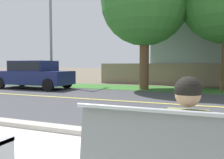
# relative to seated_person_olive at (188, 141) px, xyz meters

# --- Properties ---
(ground_plane) EXTENTS (140.00, 140.00, 0.00)m
(ground_plane) POSITION_rel_seated_person_olive_xyz_m (-1.49, 7.46, -0.68)
(ground_plane) COLOR #665B4C
(curb_edge) EXTENTS (44.00, 0.30, 0.11)m
(curb_edge) POSITION_rel_seated_person_olive_xyz_m (-1.49, 1.81, -0.62)
(curb_edge) COLOR #ADA89E
(curb_edge) RESTS_ON ground_plane
(street_asphalt) EXTENTS (52.00, 8.00, 0.01)m
(street_asphalt) POSITION_rel_seated_person_olive_xyz_m (-1.49, 5.96, -0.67)
(street_asphalt) COLOR #424247
(street_asphalt) RESTS_ON ground_plane
(road_centre_line) EXTENTS (48.00, 0.14, 0.01)m
(road_centre_line) POSITION_rel_seated_person_olive_xyz_m (-1.49, 5.96, -0.67)
(road_centre_line) COLOR #E0CC4C
(road_centre_line) RESTS_ON ground_plane
(far_verge_grass) EXTENTS (48.00, 2.80, 0.02)m
(far_verge_grass) POSITION_rel_seated_person_olive_xyz_m (-1.49, 10.79, -0.67)
(far_verge_grass) COLOR #38702D
(far_verge_grass) RESTS_ON ground_plane
(seated_person_olive) EXTENTS (0.52, 0.68, 1.25)m
(seated_person_olive) POSITION_rel_seated_person_olive_xyz_m (0.00, 0.00, 0.00)
(seated_person_olive) COLOR black
(seated_person_olive) RESTS_ON ground_plane
(car_navy_near) EXTENTS (4.30, 1.86, 1.54)m
(car_navy_near) POSITION_rel_seated_person_olive_xyz_m (-8.75, 8.36, 0.18)
(car_navy_near) COLOR navy
(car_navy_near) RESTS_ON ground_plane
(streetlamp) EXTENTS (0.24, 2.10, 7.83)m
(streetlamp) POSITION_rel_seated_person_olive_xyz_m (-9.05, 10.58, 3.76)
(streetlamp) COLOR gray
(streetlamp) RESTS_ON ground_plane
(garden_wall) EXTENTS (13.00, 0.36, 1.40)m
(garden_wall) POSITION_rel_seated_person_olive_xyz_m (-0.39, 13.47, 0.02)
(garden_wall) COLOR gray
(garden_wall) RESTS_ON ground_plane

